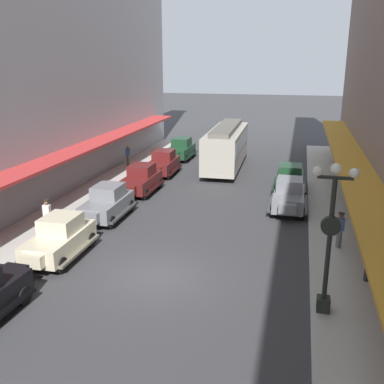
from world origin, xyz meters
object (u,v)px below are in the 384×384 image
(pedestrian_2, at_px, (128,156))
(parked_car_2, at_px, (289,195))
(streetcar, at_px, (226,145))
(lamp_post_with_clock, at_px, (330,233))
(parked_car_7, at_px, (163,162))
(parked_car_4, at_px, (141,179))
(parked_car_3, at_px, (59,237))
(parked_car_5, at_px, (181,149))
(parked_car_1, at_px, (107,202))
(fire_hydrant, at_px, (42,231))
(pedestrian_0, at_px, (369,260))
(pedestrian_4, at_px, (47,215))
(pedestrian_3, at_px, (340,230))
(parked_car_6, at_px, (290,178))

(pedestrian_2, bearing_deg, parked_car_2, -30.92)
(streetcar, distance_m, lamp_post_with_clock, 21.42)
(parked_car_7, bearing_deg, parked_car_4, -89.72)
(parked_car_3, bearing_deg, streetcar, 76.71)
(streetcar, bearing_deg, parked_car_5, 150.81)
(parked_car_1, bearing_deg, fire_hydrant, -112.96)
(parked_car_1, relative_size, pedestrian_0, 2.56)
(pedestrian_4, bearing_deg, lamp_post_with_clock, -18.16)
(pedestrian_0, bearing_deg, streetcar, 115.69)
(parked_car_4, bearing_deg, fire_hydrant, -100.79)
(fire_hydrant, relative_size, pedestrian_0, 0.49)
(parked_car_2, distance_m, pedestrian_4, 13.27)
(pedestrian_2, relative_size, pedestrian_3, 0.98)
(parked_car_2, bearing_deg, pedestrian_0, -68.53)
(pedestrian_0, bearing_deg, parked_car_5, 122.68)
(parked_car_2, relative_size, pedestrian_4, 2.55)
(parked_car_1, bearing_deg, parked_car_6, 39.04)
(parked_car_6, bearing_deg, parked_car_3, -126.48)
(parked_car_5, xyz_separation_m, pedestrian_4, (-1.83, -18.49, 0.07))
(parked_car_1, height_order, pedestrian_4, parked_car_1)
(parked_car_1, height_order, pedestrian_2, parked_car_1)
(parked_car_5, bearing_deg, streetcar, -29.19)
(parked_car_6, distance_m, pedestrian_2, 13.46)
(parked_car_4, xyz_separation_m, lamp_post_with_clock, (11.05, -12.24, 2.04))
(parked_car_6, height_order, pedestrian_0, parked_car_6)
(parked_car_7, bearing_deg, parked_car_3, -90.04)
(parked_car_1, xyz_separation_m, parked_car_3, (0.04, -5.10, 0.00))
(parked_car_1, distance_m, pedestrian_3, 12.11)
(parked_car_1, height_order, parked_car_3, same)
(parked_car_3, relative_size, streetcar, 0.44)
(pedestrian_2, xyz_separation_m, pedestrian_4, (1.48, -14.41, 0.02))
(parked_car_1, bearing_deg, parked_car_4, 89.11)
(pedestrian_4, bearing_deg, parked_car_5, 84.35)
(pedestrian_0, bearing_deg, parked_car_2, 111.47)
(parked_car_7, distance_m, pedestrian_2, 3.74)
(streetcar, bearing_deg, parked_car_4, -117.96)
(parked_car_1, height_order, parked_car_2, same)
(pedestrian_3, bearing_deg, fire_hydrant, -170.15)
(parked_car_5, distance_m, pedestrian_2, 5.26)
(pedestrian_3, bearing_deg, parked_car_4, 151.26)
(pedestrian_0, distance_m, pedestrian_3, 3.18)
(parked_car_3, bearing_deg, fire_hydrant, 142.51)
(parked_car_4, distance_m, parked_car_6, 9.82)
(parked_car_3, bearing_deg, parked_car_2, 42.87)
(parked_car_5, bearing_deg, parked_car_3, -89.71)
(streetcar, height_order, pedestrian_3, streetcar)
(streetcar, height_order, pedestrian_4, streetcar)
(parked_car_4, height_order, streetcar, streetcar)
(parked_car_5, relative_size, pedestrian_4, 2.56)
(parked_car_4, distance_m, pedestrian_4, 8.21)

